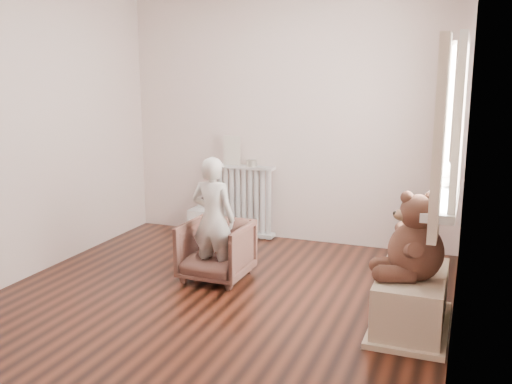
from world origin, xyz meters
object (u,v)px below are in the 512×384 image
(radiator, at_px, (241,202))
(toy_bench, at_px, (411,301))
(child, at_px, (213,219))
(plush_cat, at_px, (445,175))
(toy_vanity, at_px, (204,210))
(armchair, at_px, (216,251))
(teddy_bear, at_px, (416,242))

(radiator, height_order, toy_bench, radiator)
(child, distance_m, plush_cat, 1.94)
(toy_vanity, bearing_deg, child, -61.06)
(radiator, bearing_deg, armchair, -77.11)
(armchair, bearing_deg, radiator, 103.85)
(radiator, bearing_deg, child, -77.57)
(plush_cat, bearing_deg, child, 167.69)
(child, bearing_deg, plush_cat, -167.52)
(toy_vanity, bearing_deg, radiator, 3.94)
(armchair, height_order, plush_cat, plush_cat)
(child, xyz_separation_m, plush_cat, (1.86, 0.38, 0.44))
(radiator, xyz_separation_m, child, (0.30, -1.36, 0.17))
(toy_vanity, xyz_separation_m, child, (0.73, -1.33, 0.29))
(toy_vanity, bearing_deg, teddy_bear, -35.58)
(toy_bench, bearing_deg, radiator, 139.88)
(radiator, relative_size, toy_vanity, 1.57)
(toy_vanity, xyz_separation_m, teddy_bear, (2.47, -1.77, 0.40))
(armchair, xyz_separation_m, teddy_bear, (1.73, -0.49, 0.41))
(teddy_bear, relative_size, plush_cat, 2.46)
(toy_bench, distance_m, plush_cat, 1.08)
(radiator, xyz_separation_m, armchair, (0.30, -1.31, -0.13))
(toy_vanity, relative_size, toy_bench, 0.59)
(armchair, relative_size, teddy_bear, 0.95)
(radiator, xyz_separation_m, toy_bench, (2.02, -1.70, -0.19))
(radiator, bearing_deg, plush_cat, -24.45)
(radiator, relative_size, plush_cat, 3.27)
(radiator, relative_size, toy_bench, 0.92)
(radiator, distance_m, teddy_bear, 2.73)
(toy_vanity, bearing_deg, toy_bench, -34.25)
(toy_vanity, height_order, toy_bench, toy_vanity)
(radiator, bearing_deg, toy_vanity, -176.06)
(toy_vanity, relative_size, child, 0.47)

